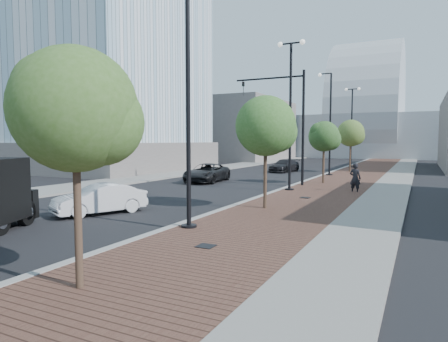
% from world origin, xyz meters
% --- Properties ---
extents(sidewalk, '(7.00, 140.00, 0.12)m').
position_xyz_m(sidewalk, '(3.50, 40.00, 0.06)').
color(sidewalk, '#4C2D23').
rests_on(sidewalk, ground).
extents(concrete_strip, '(2.40, 140.00, 0.13)m').
position_xyz_m(concrete_strip, '(6.20, 40.00, 0.07)').
color(concrete_strip, slate).
rests_on(concrete_strip, ground).
extents(curb, '(0.30, 140.00, 0.14)m').
position_xyz_m(curb, '(0.00, 40.00, 0.07)').
color(curb, gray).
rests_on(curb, ground).
extents(west_sidewalk, '(4.00, 140.00, 0.12)m').
position_xyz_m(west_sidewalk, '(-13.00, 40.00, 0.06)').
color(west_sidewalk, slate).
rests_on(west_sidewalk, ground).
extents(white_sedan, '(2.91, 4.17, 1.30)m').
position_xyz_m(white_sedan, '(-4.57, 11.03, 0.65)').
color(white_sedan, silver).
rests_on(white_sedan, ground).
extents(dark_car_mid, '(2.90, 5.33, 1.42)m').
position_xyz_m(dark_car_mid, '(-6.92, 24.93, 0.71)').
color(dark_car_mid, black).
rests_on(dark_car_mid, ground).
extents(dark_car_far, '(2.42, 4.65, 1.29)m').
position_xyz_m(dark_car_far, '(-4.58, 37.06, 0.64)').
color(dark_car_far, black).
rests_on(dark_car_far, ground).
extents(pedestrian, '(0.76, 0.58, 1.85)m').
position_xyz_m(pedestrian, '(4.41, 22.90, 0.93)').
color(pedestrian, black).
rests_on(pedestrian, ground).
extents(streetlight_1, '(1.44, 0.56, 9.21)m').
position_xyz_m(streetlight_1, '(0.49, 10.00, 4.34)').
color(streetlight_1, black).
rests_on(streetlight_1, ground).
extents(streetlight_2, '(1.72, 0.56, 9.28)m').
position_xyz_m(streetlight_2, '(0.60, 22.00, 4.82)').
color(streetlight_2, black).
rests_on(streetlight_2, ground).
extents(streetlight_3, '(1.44, 0.56, 9.21)m').
position_xyz_m(streetlight_3, '(0.49, 34.00, 4.34)').
color(streetlight_3, black).
rests_on(streetlight_3, ground).
extents(streetlight_4, '(1.72, 0.56, 9.28)m').
position_xyz_m(streetlight_4, '(0.60, 46.00, 4.82)').
color(streetlight_4, black).
rests_on(streetlight_4, ground).
extents(traffic_mast, '(5.09, 0.20, 8.00)m').
position_xyz_m(traffic_mast, '(-0.30, 25.00, 4.98)').
color(traffic_mast, black).
rests_on(traffic_mast, ground).
extents(tree_0, '(2.58, 2.56, 5.10)m').
position_xyz_m(tree_0, '(1.65, 4.02, 3.80)').
color(tree_0, '#382619').
rests_on(tree_0, ground).
extents(tree_1, '(2.74, 2.74, 5.23)m').
position_xyz_m(tree_1, '(1.65, 15.02, 3.84)').
color(tree_1, '#382619').
rests_on(tree_1, ground).
extents(tree_2, '(2.28, 2.21, 4.61)m').
position_xyz_m(tree_2, '(1.65, 27.02, 3.49)').
color(tree_2, '#382619').
rests_on(tree_2, ground).
extents(tree_3, '(2.66, 2.66, 5.28)m').
position_xyz_m(tree_3, '(1.65, 39.02, 3.93)').
color(tree_3, '#382619').
rests_on(tree_3, ground).
extents(tower_podium, '(19.00, 19.00, 3.00)m').
position_xyz_m(tower_podium, '(-24.00, 32.00, 1.50)').
color(tower_podium, '#635D59').
rests_on(tower_podium, ground).
extents(convention_center, '(50.00, 30.00, 50.00)m').
position_xyz_m(convention_center, '(-2.00, 85.00, 6.00)').
color(convention_center, '#A0A6AA').
rests_on(convention_center, ground).
extents(commercial_block_nw, '(14.00, 20.00, 10.00)m').
position_xyz_m(commercial_block_nw, '(-20.00, 60.00, 5.00)').
color(commercial_block_nw, slate).
rests_on(commercial_block_nw, ground).
extents(utility_cover_1, '(0.50, 0.50, 0.02)m').
position_xyz_m(utility_cover_1, '(2.40, 8.00, 0.13)').
color(utility_cover_1, black).
rests_on(utility_cover_1, sidewalk).
extents(utility_cover_2, '(0.50, 0.50, 0.02)m').
position_xyz_m(utility_cover_2, '(2.40, 19.00, 0.13)').
color(utility_cover_2, black).
rests_on(utility_cover_2, sidewalk).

